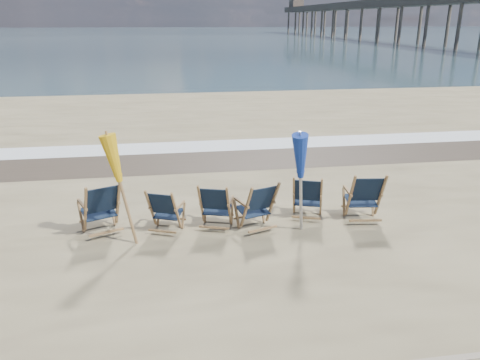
{
  "coord_description": "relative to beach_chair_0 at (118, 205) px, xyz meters",
  "views": [
    {
      "loc": [
        -1.33,
        -6.4,
        3.9
      ],
      "look_at": [
        0.0,
        2.2,
        0.9
      ],
      "focal_mm": 35.0,
      "sensor_mm": 36.0,
      "label": 1
    }
  ],
  "objects": [
    {
      "name": "beach_chair_1",
      "position": [
        1.08,
        -0.31,
        -0.09
      ],
      "size": [
        0.8,
        0.84,
        0.92
      ],
      "primitive_type": null,
      "rotation": [
        0.0,
        0.0,
        2.76
      ],
      "color": "black",
      "rests_on": "ground"
    },
    {
      "name": "surf_foam",
      "position": [
        2.36,
        6.19,
        -0.54
      ],
      "size": [
        200.0,
        1.4,
        0.01
      ],
      "primitive_type": "cube",
      "color": "silver",
      "rests_on": "ground"
    },
    {
      "name": "beach_chair_5",
      "position": [
        5.12,
        -0.37,
        -0.0
      ],
      "size": [
        0.78,
        0.86,
        1.09
      ],
      "primitive_type": null,
      "rotation": [
        0.0,
        0.0,
        3.03
      ],
      "color": "black",
      "rests_on": "ground"
    },
    {
      "name": "beach_chair_0",
      "position": [
        0.0,
        0.0,
        0.0
      ],
      "size": [
        0.96,
        1.0,
        1.1
      ],
      "primitive_type": null,
      "rotation": [
        0.0,
        0.0,
        3.55
      ],
      "color": "black",
      "rests_on": "ground"
    },
    {
      "name": "beach_chair_2",
      "position": [
        2.08,
        -0.29,
        -0.06
      ],
      "size": [
        0.81,
        0.86,
        0.97
      ],
      "primitive_type": null,
      "rotation": [
        0.0,
        0.0,
        2.83
      ],
      "color": "black",
      "rests_on": "ground"
    },
    {
      "name": "umbrella_blue",
      "position": [
        3.4,
        -0.62,
        0.96
      ],
      "size": [
        0.3,
        0.3,
        2.02
      ],
      "color": "#A5A5AD",
      "rests_on": "ground"
    },
    {
      "name": "wet_sand_strip",
      "position": [
        2.36,
        4.69,
        -0.55
      ],
      "size": [
        200.0,
        2.6,
        0.0
      ],
      "primitive_type": "cube",
      "color": "#42362A",
      "rests_on": "ground"
    },
    {
      "name": "fishing_pier",
      "position": [
        40.36,
        71.89,
        4.1
      ],
      "size": [
        4.4,
        140.0,
        9.3
      ],
      "primitive_type": null,
      "color": "brown",
      "rests_on": "ground"
    },
    {
      "name": "beach_chair_3",
      "position": [
        2.94,
        -0.33,
        -0.03
      ],
      "size": [
        0.86,
        0.91,
        1.03
      ],
      "primitive_type": null,
      "rotation": [
        0.0,
        0.0,
        3.47
      ],
      "color": "black",
      "rests_on": "ground"
    },
    {
      "name": "beach_chair_4",
      "position": [
        3.98,
        -0.11,
        -0.06
      ],
      "size": [
        0.83,
        0.87,
        0.98
      ],
      "primitive_type": null,
      "rotation": [
        0.0,
        0.0,
        2.8
      ],
      "color": "black",
      "rests_on": "ground"
    },
    {
      "name": "umbrella_yellow",
      "position": [
        0.17,
        -0.52,
        0.98
      ],
      "size": [
        0.3,
        0.3,
        2.04
      ],
      "color": "olive",
      "rests_on": "ground"
    },
    {
      "name": "ocean",
      "position": [
        2.36,
        125.89,
        -0.55
      ],
      "size": [
        400.0,
        400.0,
        0.0
      ],
      "primitive_type": "plane",
      "color": "#324953",
      "rests_on": "ground"
    }
  ]
}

